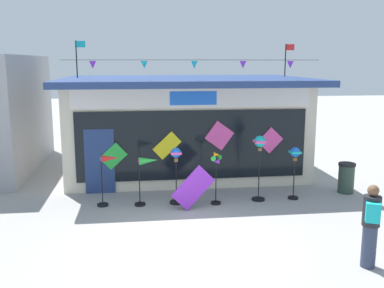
{
  "coord_description": "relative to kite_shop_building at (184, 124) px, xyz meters",
  "views": [
    {
      "loc": [
        -1.01,
        -9.53,
        4.0
      ],
      "look_at": [
        0.65,
        3.49,
        1.51
      ],
      "focal_mm": 40.66,
      "sensor_mm": 36.0,
      "label": 1
    }
  ],
  "objects": [
    {
      "name": "ground_plane",
      "position": [
        -0.71,
        -6.13,
        -1.76
      ],
      "size": [
        80.0,
        80.0,
        0.0
      ],
      "primitive_type": "plane",
      "color": "#9E9B99"
    },
    {
      "name": "kite_shop_building",
      "position": [
        0.0,
        0.0,
        0.0
      ],
      "size": [
        8.41,
        6.06,
        4.72
      ],
      "color": "beige",
      "rests_on": "ground_plane"
    },
    {
      "name": "wind_spinner_far_left",
      "position": [
        -2.56,
        -3.71,
        -0.72
      ],
      "size": [
        0.66,
        0.31,
        1.47
      ],
      "color": "black",
      "rests_on": "ground_plane"
    },
    {
      "name": "wind_spinner_left",
      "position": [
        -1.49,
        -3.81,
        -0.71
      ],
      "size": [
        0.71,
        0.32,
        1.4
      ],
      "color": "black",
      "rests_on": "ground_plane"
    },
    {
      "name": "wind_spinner_center_left",
      "position": [
        -0.65,
        -3.75,
        -0.62
      ],
      "size": [
        0.39,
        0.39,
        1.63
      ],
      "color": "black",
      "rests_on": "ground_plane"
    },
    {
      "name": "wind_spinner_center_right",
      "position": [
        0.46,
        -3.98,
        -0.8
      ],
      "size": [
        0.34,
        0.29,
        1.53
      ],
      "color": "black",
      "rests_on": "ground_plane"
    },
    {
      "name": "wind_spinner_right",
      "position": [
        1.76,
        -3.77,
        -0.3
      ],
      "size": [
        0.38,
        0.38,
        1.92
      ],
      "color": "black",
      "rests_on": "ground_plane"
    },
    {
      "name": "wind_spinner_far_right",
      "position": [
        2.83,
        -3.77,
        -0.56
      ],
      "size": [
        0.3,
        0.3,
        1.56
      ],
      "color": "black",
      "rests_on": "ground_plane"
    },
    {
      "name": "person_mid_plaza",
      "position": [
        2.75,
        -8.16,
        -0.87
      ],
      "size": [
        0.4,
        0.48,
        1.68
      ],
      "rotation": [
        0.0,
        0.0,
        2.73
      ],
      "color": "#333D56",
      "rests_on": "ground_plane"
    },
    {
      "name": "trash_bin",
      "position": [
        4.66,
        -3.37,
        -1.28
      ],
      "size": [
        0.52,
        0.52,
        0.94
      ],
      "color": "#2D4238",
      "rests_on": "ground_plane"
    },
    {
      "name": "display_kite_on_ground",
      "position": [
        -0.24,
        -4.34,
        -1.14
      ],
      "size": [
        1.24,
        0.2,
        1.24
      ],
      "primitive_type": "cube",
      "rotation": [
        -0.15,
        0.79,
        0.0
      ],
      "color": "purple",
      "rests_on": "ground_plane"
    }
  ]
}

